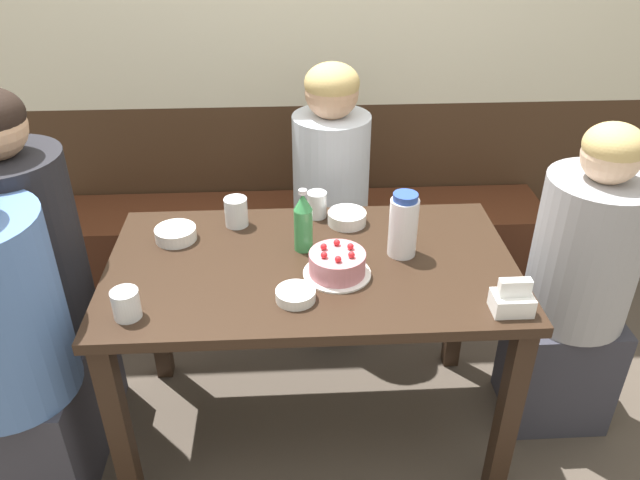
# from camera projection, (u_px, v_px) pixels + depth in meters

# --- Properties ---
(ground_plane) EXTENTS (12.00, 12.00, 0.00)m
(ground_plane) POSITION_uv_depth(u_px,v_px,m) (313.00, 424.00, 2.32)
(ground_plane) COLOR #4C4238
(back_wall) EXTENTS (4.80, 0.04, 2.50)m
(back_wall) POSITION_uv_depth(u_px,v_px,m) (299.00, 16.00, 2.57)
(back_wall) COLOR #3D2819
(back_wall) RESTS_ON ground_plane
(bench_seat) EXTENTS (2.17, 0.38, 0.46)m
(bench_seat) POSITION_uv_depth(u_px,v_px,m) (304.00, 252.00, 2.91)
(bench_seat) COLOR #472314
(bench_seat) RESTS_ON ground_plane
(dining_table) EXTENTS (1.27, 0.72, 0.72)m
(dining_table) POSITION_uv_depth(u_px,v_px,m) (312.00, 289.00, 2.00)
(dining_table) COLOR black
(dining_table) RESTS_ON ground_plane
(birthday_cake) EXTENTS (0.21, 0.21, 0.09)m
(birthday_cake) POSITION_uv_depth(u_px,v_px,m) (337.00, 264.00, 1.87)
(birthday_cake) COLOR white
(birthday_cake) RESTS_ON dining_table
(water_pitcher) EXTENTS (0.09, 0.09, 0.21)m
(water_pitcher) POSITION_uv_depth(u_px,v_px,m) (403.00, 225.00, 1.94)
(water_pitcher) COLOR white
(water_pitcher) RESTS_ON dining_table
(soju_bottle) EXTENTS (0.06, 0.06, 0.21)m
(soju_bottle) POSITION_uv_depth(u_px,v_px,m) (303.00, 222.00, 1.96)
(soju_bottle) COLOR #388E4C
(soju_bottle) RESTS_ON dining_table
(napkin_holder) EXTENTS (0.11, 0.08, 0.11)m
(napkin_holder) POSITION_uv_depth(u_px,v_px,m) (512.00, 300.00, 1.72)
(napkin_holder) COLOR white
(napkin_holder) RESTS_ON dining_table
(bowl_soup_white) EXTENTS (0.14, 0.14, 0.04)m
(bowl_soup_white) POSITION_uv_depth(u_px,v_px,m) (176.00, 234.00, 2.05)
(bowl_soup_white) COLOR white
(bowl_soup_white) RESTS_ON dining_table
(bowl_rice_small) EXTENTS (0.12, 0.12, 0.03)m
(bowl_rice_small) POSITION_uv_depth(u_px,v_px,m) (296.00, 295.00, 1.77)
(bowl_rice_small) COLOR white
(bowl_rice_small) RESTS_ON dining_table
(bowl_side_dish) EXTENTS (0.13, 0.13, 0.04)m
(bowl_side_dish) POSITION_uv_depth(u_px,v_px,m) (347.00, 218.00, 2.15)
(bowl_side_dish) COLOR white
(bowl_side_dish) RESTS_ON dining_table
(glass_water_tall) EXTENTS (0.08, 0.08, 0.08)m
(glass_water_tall) POSITION_uv_depth(u_px,v_px,m) (126.00, 304.00, 1.69)
(glass_water_tall) COLOR silver
(glass_water_tall) RESTS_ON dining_table
(glass_tumbler_short) EXTENTS (0.08, 0.08, 0.10)m
(glass_tumbler_short) POSITION_uv_depth(u_px,v_px,m) (236.00, 212.00, 2.12)
(glass_tumbler_short) COLOR silver
(glass_tumbler_short) RESTS_ON dining_table
(glass_shot_small) EXTENTS (0.07, 0.07, 0.09)m
(glass_shot_small) POSITION_uv_depth(u_px,v_px,m) (317.00, 204.00, 2.18)
(glass_shot_small) COLOR silver
(glass_shot_small) RESTS_ON dining_table
(person_teal_shirt) EXTENTS (0.30, 0.34, 1.17)m
(person_teal_shirt) POSITION_uv_depth(u_px,v_px,m) (331.00, 213.00, 2.57)
(person_teal_shirt) COLOR #33333D
(person_teal_shirt) RESTS_ON ground_plane
(person_pale_blue_shirt) EXTENTS (0.39, 0.39, 1.22)m
(person_pale_blue_shirt) POSITION_uv_depth(u_px,v_px,m) (1.00, 346.00, 1.78)
(person_pale_blue_shirt) COLOR #33333D
(person_pale_blue_shirt) RESTS_ON ground_plane
(person_grey_tee) EXTENTS (0.35, 0.35, 1.26)m
(person_grey_tee) POSITION_uv_depth(u_px,v_px,m) (36.00, 283.00, 2.03)
(person_grey_tee) COLOR #33333D
(person_grey_tee) RESTS_ON ground_plane
(person_dark_striped) EXTENTS (0.34, 0.34, 1.15)m
(person_dark_striped) POSITION_uv_depth(u_px,v_px,m) (576.00, 291.00, 2.11)
(person_dark_striped) COLOR #33333D
(person_dark_striped) RESTS_ON ground_plane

